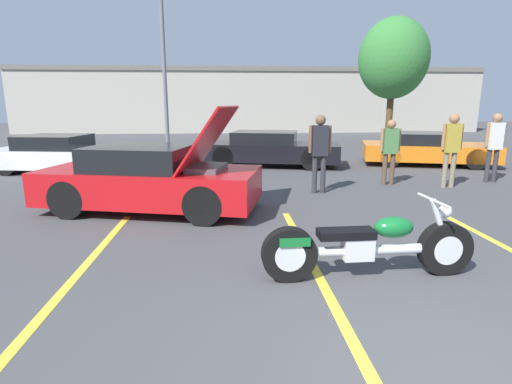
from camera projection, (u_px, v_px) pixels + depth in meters
name	position (u px, v px, depth m)	size (l,w,h in m)	color
parking_stripe_foreground	(75.00, 277.00, 4.87)	(0.12, 5.29, 0.01)	yellow
parking_stripe_middle	(315.00, 270.00, 5.07)	(0.12, 5.29, 0.01)	yellow
far_building	(251.00, 98.00, 28.73)	(32.00, 4.20, 4.40)	#B2AD9E
light_pole	(165.00, 50.00, 17.81)	(1.21, 0.28, 7.93)	slate
tree_background	(393.00, 59.00, 19.13)	(3.30, 3.30, 6.03)	brown
motorcycle	(368.00, 246.00, 4.80)	(2.61, 0.70, 0.97)	black
show_car_hood_open	(151.00, 179.00, 7.72)	(4.41, 2.62, 2.03)	red
parked_car_right_row	(426.00, 149.00, 13.55)	(4.54, 2.97, 1.08)	orange
parked_car_left_row	(60.00, 154.00, 12.17)	(4.22, 2.34, 1.11)	white
parked_car_mid_row	(269.00, 149.00, 13.30)	(4.83, 2.71, 1.14)	black
spectator_near_motorcycle	(452.00, 144.00, 9.77)	(0.52, 0.24, 1.82)	gray
spectator_by_show_car	(320.00, 147.00, 9.17)	(0.52, 0.24, 1.81)	#333338
spectator_midground	(390.00, 147.00, 10.13)	(0.52, 0.22, 1.66)	brown
spectator_far_lot	(495.00, 141.00, 10.42)	(0.52, 0.24, 1.81)	#333338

